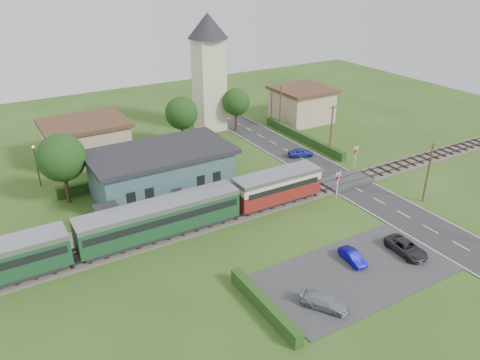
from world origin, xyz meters
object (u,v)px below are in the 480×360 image
station_building (162,171)px  crossing_signal_near (338,181)px  car_park_blue (352,257)px  pedestrian_far (138,219)px  equipment_hut (108,218)px  crossing_signal_far (356,154)px  car_on_road (301,152)px  church_tower (209,64)px  pedestrian_near (228,194)px  car_park_dark (406,247)px  car_park_silver (325,302)px  train (128,226)px  house_west (86,141)px  house_east (302,104)px

station_building → crossing_signal_near: 19.98m
crossing_signal_near → car_park_blue: (-7.10, -10.24, -1.55)m
car_park_blue → pedestrian_far: bearing=141.3°
equipment_hut → crossing_signal_far: bearing=-1.5°
equipment_hut → car_on_road: 28.97m
church_tower → pedestrian_near: bearing=-113.0°
crossing_signal_near → car_park_dark: (-1.90, -11.74, -1.47)m
car_park_silver → pedestrian_near: pedestrian_near is taller
station_building → pedestrian_near: (5.11, -6.33, -1.48)m
train → house_west: bearing=85.1°
station_building → house_east: (30.00, 13.01, 0.10)m
church_tower → house_west: (-20.00, -3.00, -7.43)m
house_west → car_on_road: bearing=-28.3°
pedestrian_near → car_on_road: bearing=-131.4°
car_park_blue → car_park_dark: size_ratio=0.72×
house_west → crossing_signal_near: size_ratio=3.30×
church_tower → car_on_road: (5.28, -16.64, -9.59)m
train → crossing_signal_near: bearing=-5.9°
train → car_park_blue: bearing=-37.8°
church_tower → pedestrian_near: church_tower is taller
station_building → car_park_blue: 23.65m
equipment_hut → crossing_signal_near: crossing_signal_near is taller
house_east → car_park_silver: bearing=-125.1°
car_park_dark → pedestrian_near: bearing=123.4°
church_tower → crossing_signal_near: church_tower is taller
house_east → crossing_signal_far: (-6.40, -19.61, -0.66)m
station_building → train: station_building is taller
crossing_signal_far → car_park_dark: crossing_signal_far is taller
equipment_hut → crossing_signal_far: (31.60, -0.81, 0.39)m
church_tower → crossing_signal_far: size_ratio=5.37×
church_tower → house_west: bearing=-171.5°
church_tower → car_on_road: bearing=-72.4°
house_west → car_park_blue: (14.30, -35.64, -2.20)m
house_west → pedestrian_near: bearing=-63.6°
equipment_hut → car_park_dark: (22.50, -17.35, -1.07)m
crossing_signal_near → car_park_blue: size_ratio=1.06×
pedestrian_far → house_east: bearing=-47.8°
crossing_signal_near → car_park_dark: size_ratio=0.77×
equipment_hut → car_park_blue: 23.49m
station_building → equipment_hut: bearing=-144.1°
station_building → train: 11.40m
equipment_hut → station_building: (8.00, 5.79, 0.95)m
equipment_hut → crossing_signal_far: size_ratio=0.78×
car_on_road → car_park_silver: car_on_road is taller
train → station_building: bearing=52.2°
house_east → pedestrian_near: 31.56m
house_west → car_park_dark: size_ratio=2.52×
train → church_tower: (21.98, 26.00, 8.05)m
church_tower → crossing_signal_far: church_tower is taller
pedestrian_far → station_building: bearing=-25.8°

